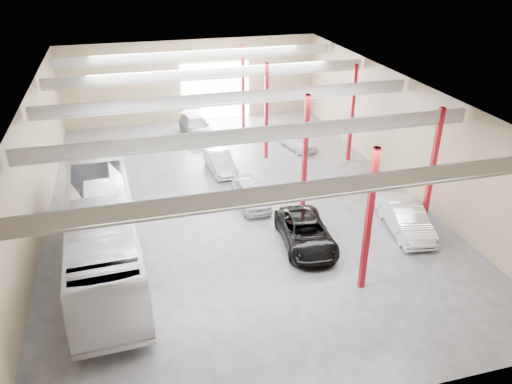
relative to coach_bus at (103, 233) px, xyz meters
name	(u,v)px	position (x,y,z in m)	size (l,w,h in m)	color
depot_shell	(233,121)	(7.75, 5.64, 3.12)	(22.12, 32.12, 7.06)	#414145
coach_bus	(103,233)	(0.00, 0.00, 0.00)	(3.12, 13.32, 3.71)	white
black_sedan	(306,233)	(10.12, -0.85, -1.11)	(2.46, 5.34, 1.48)	black
car_row_a	(251,194)	(8.49, 4.35, -1.13)	(1.70, 4.23, 1.44)	silver
car_row_b	(220,162)	(7.64, 9.65, -1.16)	(1.47, 4.21, 1.39)	silver
car_row_c	(196,126)	(7.16, 17.15, -1.08)	(2.18, 5.36, 1.56)	slate
car_right_near	(405,218)	(15.92, -0.91, -1.03)	(1.74, 4.99, 1.64)	silver
car_right_far	(297,139)	(14.24, 12.37, -1.17)	(1.61, 4.01, 1.37)	silver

